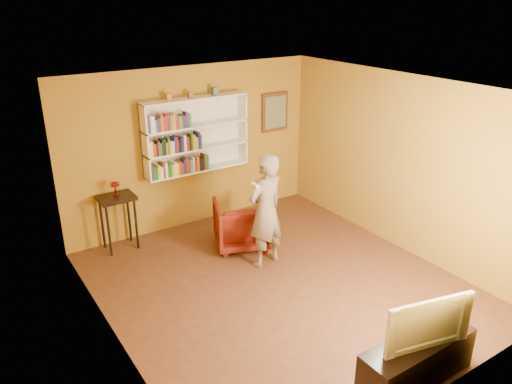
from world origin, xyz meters
TOP-DOWN VIEW (x-y plane):
  - room_shell at (0.00, 0.00)m, footprint 5.30×5.80m
  - bookshelf at (0.00, 2.41)m, footprint 1.80×0.29m
  - books_row_lower at (-0.34, 2.30)m, footprint 1.01×0.19m
  - books_row_middle at (-0.40, 2.30)m, footprint 0.90×0.19m
  - books_row_upper at (-0.51, 2.30)m, footprint 0.72×0.19m
  - ornament_left at (-0.44, 2.35)m, footprint 0.08×0.08m
  - ornament_centre at (-0.07, 2.35)m, footprint 0.07×0.07m
  - ornament_right at (0.37, 2.35)m, footprint 0.09×0.09m
  - framed_painting at (1.65, 2.46)m, footprint 0.55×0.05m
  - console_table at (-1.45, 2.25)m, footprint 0.54×0.41m
  - ruby_lustre at (-1.45, 2.25)m, footprint 0.14×0.14m
  - armchair at (0.18, 1.27)m, footprint 1.05×1.06m
  - person at (0.18, 0.60)m, footprint 0.69×0.52m
  - game_remote at (-0.17, 0.35)m, footprint 0.04×0.15m
  - tv_cabinet at (0.12, -2.25)m, footprint 1.35×0.40m
  - television at (0.12, -2.25)m, footprint 0.97×0.35m

SIDE VIEW (x-z plane):
  - tv_cabinet at x=0.12m, z-range 0.00..0.48m
  - armchair at x=0.18m, z-range 0.00..0.75m
  - console_table at x=-1.45m, z-range 0.29..1.18m
  - television at x=0.12m, z-range 0.48..1.04m
  - person at x=0.18m, z-range 0.00..1.70m
  - room_shell at x=0.00m, z-range -0.42..2.46m
  - ruby_lustre at x=-1.45m, z-range 0.94..1.17m
  - books_row_lower at x=-0.34m, z-range 0.99..1.26m
  - game_remote at x=-0.17m, z-range 1.39..1.42m
  - books_row_middle at x=-0.40m, z-range 1.38..1.65m
  - bookshelf at x=0.00m, z-range 0.98..2.21m
  - framed_painting at x=1.65m, z-range 1.40..2.10m
  - books_row_upper at x=-0.51m, z-range 1.76..2.03m
  - ornament_centre at x=-0.07m, z-range 2.21..2.31m
  - ornament_left at x=-0.44m, z-range 2.21..2.32m
  - ornament_right at x=0.37m, z-range 2.21..2.34m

